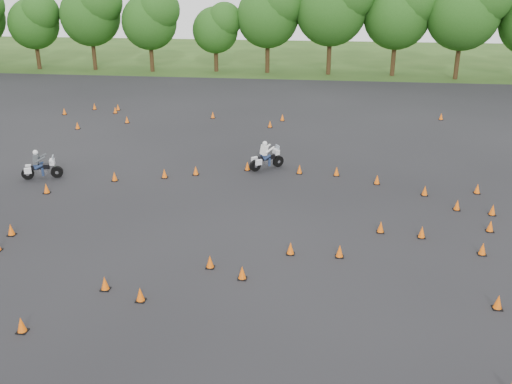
# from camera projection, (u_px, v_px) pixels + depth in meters

# --- Properties ---
(ground) EXTENTS (140.00, 140.00, 0.00)m
(ground) POSITION_uv_depth(u_px,v_px,m) (242.00, 264.00, 20.21)
(ground) COLOR #2D5119
(ground) RESTS_ON ground
(asphalt_pad) EXTENTS (62.00, 62.00, 0.00)m
(asphalt_pad) POSITION_uv_depth(u_px,v_px,m) (262.00, 201.00, 25.76)
(asphalt_pad) COLOR black
(asphalt_pad) RESTS_ON ground
(treeline) EXTENTS (87.11, 32.40, 11.13)m
(treeline) POSITION_uv_depth(u_px,v_px,m) (332.00, 32.00, 50.49)
(treeline) COLOR #214E16
(treeline) RESTS_ON ground
(traffic_cones) EXTENTS (36.62, 33.00, 0.45)m
(traffic_cones) POSITION_uv_depth(u_px,v_px,m) (259.00, 200.00, 25.25)
(traffic_cones) COLOR #FF630A
(traffic_cones) RESTS_ON asphalt_pad
(rider_grey) EXTENTS (2.08, 1.19, 1.53)m
(rider_grey) POSITION_uv_depth(u_px,v_px,m) (41.00, 164.00, 28.28)
(rider_grey) COLOR #43474B
(rider_grey) RESTS_ON ground
(rider_white) EXTENTS (1.97, 1.75, 1.56)m
(rider_white) POSITION_uv_depth(u_px,v_px,m) (267.00, 155.00, 29.64)
(rider_white) COLOR white
(rider_white) RESTS_ON ground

